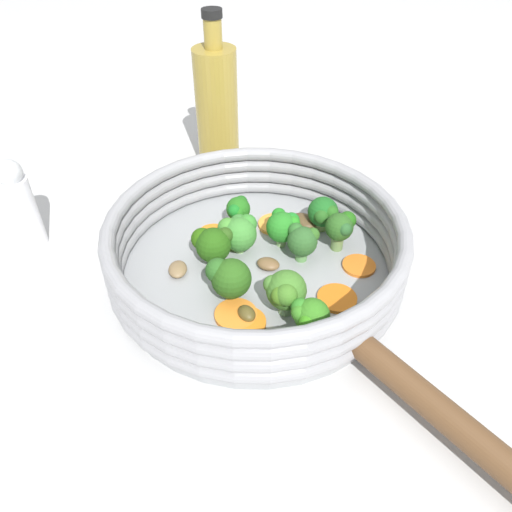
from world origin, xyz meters
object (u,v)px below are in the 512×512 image
Objects in this scene: broccoli_floret_3 at (285,291)px; mushroom_piece_2 at (178,269)px; broccoli_floret_5 at (212,243)px; skillet at (256,271)px; broccoli_floret_1 at (309,316)px; broccoli_floret_2 at (239,231)px; carrot_slice_1 at (275,224)px; carrot_slice_0 at (236,315)px; mushroom_piece_1 at (244,313)px; broccoli_floret_6 at (323,213)px; broccoli_floret_7 at (228,277)px; broccoli_floret_8 at (238,209)px; carrot_slice_3 at (231,236)px; broccoli_floret_9 at (341,227)px; broccoli_floret_4 at (283,226)px; oil_bottle at (217,107)px; carrot_slice_6 at (359,266)px; broccoli_floret_0 at (302,240)px; mushroom_piece_3 at (268,265)px; carrot_slice_2 at (213,234)px; salt_shaker at (20,205)px; mushroom_piece_0 at (304,221)px; carrot_slice_5 at (337,298)px; carrot_slice_4 at (245,322)px.

broccoli_floret_3 is 0.13m from mushroom_piece_2.
broccoli_floret_3 is 0.11m from broccoli_floret_5.
skillet is 6.80× the size of broccoli_floret_1.
carrot_slice_1 is at bearing -37.36° from broccoli_floret_2.
mushroom_piece_1 is (-0.00, -0.01, 0.00)m from carrot_slice_0.
broccoli_floret_7 reaches higher than broccoli_floret_6.
broccoli_floret_5 is 1.07× the size of broccoli_floret_8.
broccoli_floret_6 is 2.00× the size of mushroom_piece_1.
mushroom_piece_2 reaches higher than carrot_slice_3.
broccoli_floret_2 is (-0.02, -0.01, 0.02)m from carrot_slice_3.
skillet is 7.04× the size of broccoli_floret_8.
carrot_slice_1 is at bearing -40.41° from broccoli_floret_5.
carrot_slice_1 is 0.95× the size of broccoli_floret_6.
broccoli_floret_2 is 0.90× the size of broccoli_floret_3.
broccoli_floret_4 is at bearing 89.89° from broccoli_floret_9.
broccoli_floret_1 is (-0.17, -0.05, 0.03)m from carrot_slice_1.
carrot_slice_1 is 0.06m from carrot_slice_3.
carrot_slice_6 is at bearing -139.12° from oil_bottle.
broccoli_floret_2 is 1.65× the size of mushroom_piece_2.
mushroom_piece_2 is at bearing 134.84° from carrot_slice_1.
broccoli_floret_0 and broccoli_floret_8 have the same top height.
carrot_slice_6 is at bearing -103.64° from carrot_slice_3.
broccoli_floret_3 is (-0.07, -0.04, 0.04)m from skillet.
broccoli_floret_6 is 0.10m from mushroom_piece_3.
broccoli_floret_7 reaches higher than carrot_slice_1.
mushroom_piece_1 is 0.84× the size of mushroom_piece_3.
oil_bottle is (0.30, 0.12, 0.04)m from broccoli_floret_3.
broccoli_floret_2 is 2.08× the size of mushroom_piece_1.
broccoli_floret_5 is 1.70× the size of mushroom_piece_2.
mushroom_piece_3 reaches higher than carrot_slice_0.
carrot_slice_2 reaches higher than carrot_slice_6.
broccoli_floret_3 is at bearing 153.63° from broccoli_floret_9.
carrot_slice_1 is at bearing -6.17° from mushroom_piece_1.
broccoli_floret_3 reaches higher than broccoli_floret_8.
broccoli_floret_0 is (-0.03, -0.08, 0.02)m from carrot_slice_3.
broccoli_floret_1 is at bearing 176.50° from broccoli_floret_6.
salt_shaker is at bearing 92.90° from broccoli_floret_9.
mushroom_piece_2 is 0.10m from mushroom_piece_3.
mushroom_piece_0 is (0.03, -0.10, 0.00)m from carrot_slice_2.
broccoli_floret_8 is at bearing 47.77° from carrot_slice_5.
carrot_slice_4 is 0.15m from carrot_slice_6.
carrot_slice_3 is at bearing 54.09° from carrot_slice_5.
broccoli_floret_2 is (0.02, 0.13, 0.02)m from carrot_slice_6.
carrot_slice_0 is 0.01m from carrot_slice_4.
broccoli_floret_1 is 0.16m from mushroom_piece_2.
broccoli_floret_8 is at bearing 67.84° from broccoli_floret_4.
mushroom_piece_2 is (-0.06, 0.11, -0.02)m from broccoli_floret_4.
carrot_slice_5 is 0.13m from broccoli_floret_2.
mushroom_piece_2 is at bearing 120.14° from broccoli_floret_4.
skillet is at bearing -160.78° from oil_bottle.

